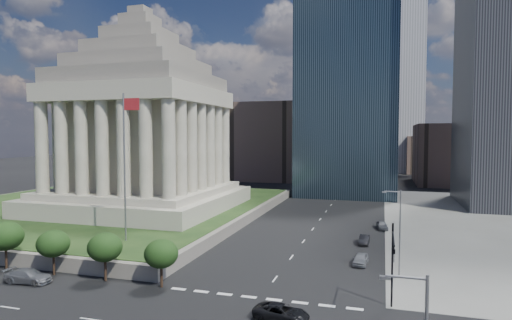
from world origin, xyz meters
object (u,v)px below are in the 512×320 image
at_px(parked_sedan_near, 361,259).
at_px(street_lamp_north, 398,228).
at_px(traffic_signal_ne, 393,257).
at_px(parked_sedan_mid, 364,240).
at_px(war_memorial, 142,109).
at_px(pickup_truck, 281,313).
at_px(flagpole, 126,159).
at_px(parked_sedan_far, 382,225).
at_px(suv_grey, 28,276).

bearing_deg(parked_sedan_near, street_lamp_north, -32.96).
distance_m(traffic_signal_ne, parked_sedan_near, 15.78).
relative_size(street_lamp_north, parked_sedan_mid, 2.52).
bearing_deg(war_memorial, pickup_truck, -45.91).
relative_size(flagpole, parked_sedan_far, 4.79).
bearing_deg(pickup_truck, war_memorial, 51.18).
bearing_deg(flagpole, pickup_truck, -29.88).
height_order(war_memorial, parked_sedan_near, war_memorial).
bearing_deg(war_memorial, parked_sedan_mid, -12.02).
distance_m(street_lamp_north, suv_grey, 41.79).
bearing_deg(pickup_truck, suv_grey, 94.40).
xyz_separation_m(flagpole, parked_sedan_mid, (30.83, 14.84, -12.46)).
relative_size(flagpole, parked_sedan_mid, 5.03).
relative_size(pickup_truck, parked_sedan_near, 1.22).
bearing_deg(traffic_signal_ne, parked_sedan_near, 103.40).
bearing_deg(parked_sedan_mid, street_lamp_north, -70.04).
distance_m(flagpole, parked_sedan_near, 33.52).
height_order(war_memorial, parked_sedan_far, war_memorial).
relative_size(war_memorial, suv_grey, 7.46).
bearing_deg(pickup_truck, traffic_signal_ne, -59.43).
height_order(war_memorial, suv_grey, war_memorial).
xyz_separation_m(flagpole, parked_sedan_near, (30.83, 4.39, -12.42)).
bearing_deg(flagpole, parked_sedan_near, 8.11).
bearing_deg(parked_sedan_near, parked_sedan_mid, 95.12).
xyz_separation_m(war_memorial, pickup_truck, (37.17, -38.36, -20.71)).
bearing_deg(suv_grey, street_lamp_north, -74.87).
height_order(traffic_signal_ne, pickup_truck, traffic_signal_ne).
relative_size(traffic_signal_ne, suv_grey, 1.53).
bearing_deg(suv_grey, flagpole, -21.32).
bearing_deg(parked_sedan_mid, traffic_signal_ne, -79.48).
bearing_deg(war_memorial, parked_sedan_near, -24.51).
distance_m(traffic_signal_ne, parked_sedan_mid, 25.80).
distance_m(traffic_signal_ne, pickup_truck, 11.15).
height_order(suv_grey, parked_sedan_mid, suv_grey).
height_order(pickup_truck, parked_sedan_near, parked_sedan_near).
height_order(flagpole, suv_grey, flagpole).
bearing_deg(war_memorial, flagpole, -63.11).
relative_size(street_lamp_north, parked_sedan_near, 2.44).
bearing_deg(street_lamp_north, flagpole, -178.37).
height_order(war_memorial, traffic_signal_ne, war_memorial).
distance_m(flagpole, suv_grey, 18.36).
height_order(parked_sedan_near, parked_sedan_mid, parked_sedan_near).
bearing_deg(traffic_signal_ne, pickup_truck, -156.52).
height_order(flagpole, traffic_signal_ne, flagpole).
bearing_deg(flagpole, war_memorial, 116.89).
bearing_deg(parked_sedan_far, flagpole, -150.77).
height_order(street_lamp_north, parked_sedan_far, street_lamp_north).
xyz_separation_m(flagpole, street_lamp_north, (35.16, 1.00, -7.45)).
xyz_separation_m(war_memorial, suv_grey, (8.26, -37.00, -20.64)).
relative_size(flagpole, parked_sedan_near, 4.89).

